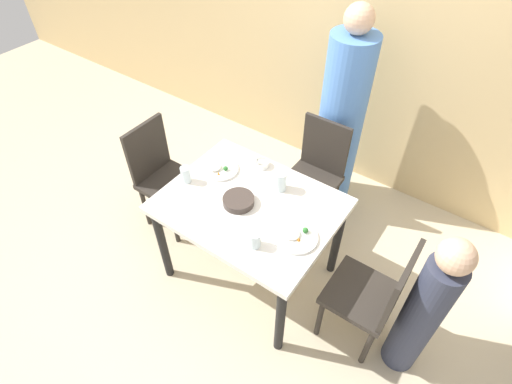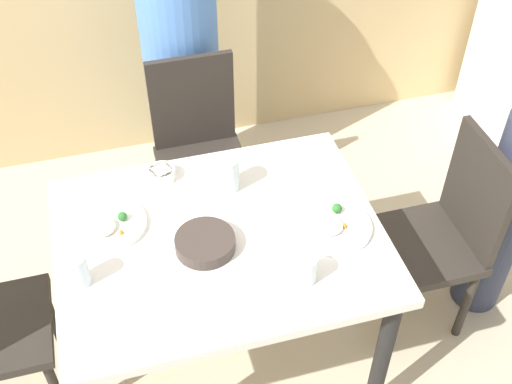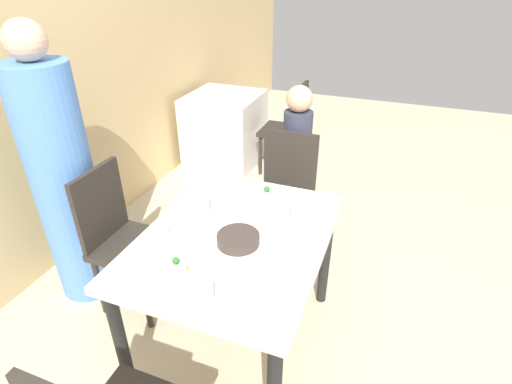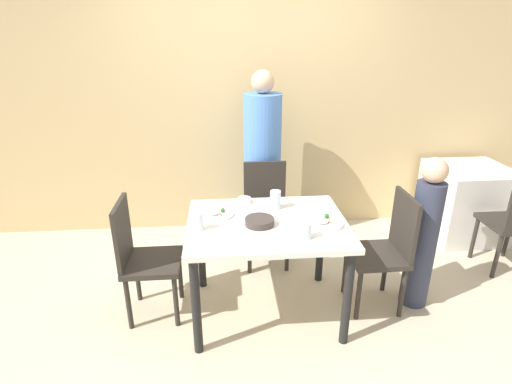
{
  "view_description": "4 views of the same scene",
  "coord_description": "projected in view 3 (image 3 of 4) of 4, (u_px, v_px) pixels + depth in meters",
  "views": [
    {
      "loc": [
        1.04,
        -1.4,
        2.6
      ],
      "look_at": [
        0.02,
        0.04,
        0.84
      ],
      "focal_mm": 28.0,
      "sensor_mm": 36.0,
      "label": 1
    },
    {
      "loc": [
        -0.27,
        -1.45,
        2.37
      ],
      "look_at": [
        0.15,
        0.08,
        0.86
      ],
      "focal_mm": 45.0,
      "sensor_mm": 36.0,
      "label": 2
    },
    {
      "loc": [
        -1.43,
        -0.65,
        1.91
      ],
      "look_at": [
        0.1,
        -0.07,
        0.96
      ],
      "focal_mm": 28.0,
      "sensor_mm": 36.0,
      "label": 3
    },
    {
      "loc": [
        -0.29,
        -2.48,
        1.99
      ],
      "look_at": [
        -0.07,
        0.05,
        0.96
      ],
      "focal_mm": 28.0,
      "sensor_mm": 36.0,
      "label": 4
    }
  ],
  "objects": [
    {
      "name": "glass_water_center",
      "position": [
        201.0,
        205.0,
        2.04
      ],
      "size": [
        0.08,
        0.08,
        0.14
      ],
      "color": "silver",
      "rests_on": "dining_table"
    },
    {
      "name": "ground_plane",
      "position": [
        239.0,
        340.0,
        2.31
      ],
      "size": [
        10.0,
        10.0,
        0.0
      ],
      "primitive_type": "plane",
      "color": "beige"
    },
    {
      "name": "glass_water_short",
      "position": [
        299.0,
        213.0,
        2.01
      ],
      "size": [
        0.07,
        0.07,
        0.1
      ],
      "color": "silver",
      "rests_on": "dining_table"
    },
    {
      "name": "dining_table",
      "position": [
        236.0,
        251.0,
        1.98
      ],
      "size": [
        1.11,
        0.86,
        0.76
      ],
      "color": "silver",
      "rests_on": "ground_plane"
    },
    {
      "name": "person_child",
      "position": [
        296.0,
        167.0,
        2.97
      ],
      "size": [
        0.21,
        0.21,
        1.19
      ],
      "color": "#33384C",
      "rests_on": "ground_plane"
    },
    {
      "name": "fork_steel",
      "position": [
        282.0,
        238.0,
        1.9
      ],
      "size": [
        0.18,
        0.08,
        0.01
      ],
      "color": "silver",
      "rests_on": "dining_table"
    },
    {
      "name": "glass_water_tall",
      "position": [
        205.0,
        295.0,
        1.5
      ],
      "size": [
        0.06,
        0.06,
        0.12
      ],
      "color": "silver",
      "rests_on": "dining_table"
    },
    {
      "name": "chair_child_spot",
      "position": [
        284.0,
        194.0,
        2.79
      ],
      "size": [
        0.4,
        0.4,
        0.91
      ],
      "rotation": [
        0.0,
        0.0,
        -1.57
      ],
      "color": "#2D2823",
      "rests_on": "ground_plane"
    },
    {
      "name": "bowl_rice_small",
      "position": [
        159.0,
        232.0,
        1.91
      ],
      "size": [
        0.1,
        0.1,
        0.04
      ],
      "color": "white",
      "rests_on": "dining_table"
    },
    {
      "name": "background_table",
      "position": [
        225.0,
        129.0,
        4.21
      ],
      "size": [
        0.72,
        0.71,
        0.73
      ],
      "color": "silver",
      "rests_on": "ground_plane"
    },
    {
      "name": "person_adult",
      "position": [
        65.0,
        184.0,
        2.33
      ],
      "size": [
        0.35,
        0.35,
        1.68
      ],
      "color": "#5184D1",
      "rests_on": "ground_plane"
    },
    {
      "name": "plate_rice_child",
      "position": [
        173.0,
        271.0,
        1.68
      ],
      "size": [
        0.24,
        0.24,
        0.05
      ],
      "color": "white",
      "rests_on": "dining_table"
    },
    {
      "name": "chair_background",
      "position": [
        289.0,
        126.0,
        3.93
      ],
      "size": [
        0.4,
        0.4,
        0.91
      ],
      "rotation": [
        0.0,
        0.0,
        3.14
      ],
      "color": "#2D2823",
      "rests_on": "ground_plane"
    },
    {
      "name": "chair_adult_spot",
      "position": [
        122.0,
        236.0,
        2.36
      ],
      "size": [
        0.4,
        0.4,
        0.91
      ],
      "color": "#2D2823",
      "rests_on": "ground_plane"
    },
    {
      "name": "plate_rice_adult",
      "position": [
        274.0,
        197.0,
        2.21
      ],
      "size": [
        0.26,
        0.26,
        0.05
      ],
      "color": "white",
      "rests_on": "dining_table"
    },
    {
      "name": "bowl_curry",
      "position": [
        238.0,
        239.0,
        1.86
      ],
      "size": [
        0.2,
        0.2,
        0.05
      ],
      "color": "#3D332D",
      "rests_on": "dining_table"
    }
  ]
}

